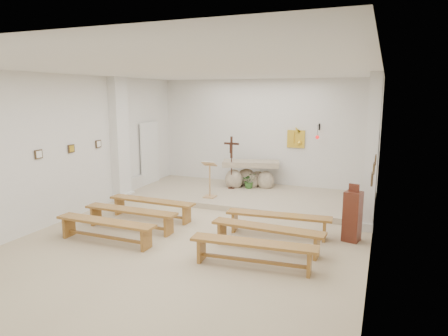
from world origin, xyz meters
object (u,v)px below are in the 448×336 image
at_px(altar, 250,176).
at_px(donation_pedestal, 352,216).
at_px(bench_right_second, 267,232).
at_px(bench_left_second, 131,214).
at_px(bench_left_front, 152,204).
at_px(bench_left_third, 106,226).
at_px(bench_right_third, 253,248).
at_px(lectern, 210,179).
at_px(crucifix_stand, 231,159).
at_px(bench_right_front, 278,219).

bearing_deg(altar, donation_pedestal, -60.55).
relative_size(altar, bench_right_second, 0.82).
bearing_deg(bench_left_second, bench_left_front, 90.11).
relative_size(bench_left_third, bench_right_third, 0.99).
distance_m(lectern, bench_left_second, 2.87).
bearing_deg(bench_left_front, lectern, 70.66).
bearing_deg(lectern, bench_left_second, -107.21).
xyz_separation_m(lectern, donation_pedestal, (3.97, -1.62, -0.13)).
relative_size(bench_left_second, bench_right_third, 0.99).
relative_size(donation_pedestal, bench_left_front, 0.54).
height_order(crucifix_stand, bench_left_second, crucifix_stand).
height_order(lectern, bench_right_third, lectern).
distance_m(donation_pedestal, bench_left_second, 4.84).
bearing_deg(bench_left_second, bench_right_front, 15.53).
bearing_deg(bench_right_second, bench_right_third, -87.24).
relative_size(bench_left_front, bench_right_third, 0.99).
height_order(donation_pedestal, bench_right_front, donation_pedestal).
height_order(altar, bench_right_third, altar).
relative_size(bench_right_second, bench_right_third, 1.00).
bearing_deg(donation_pedestal, bench_left_second, -152.39).
xyz_separation_m(altar, crucifix_stand, (-0.46, -0.45, 0.59)).
bearing_deg(altar, bench_left_front, -126.47).
distance_m(lectern, bench_right_second, 3.72).
relative_size(altar, bench_left_front, 0.82).
bearing_deg(lectern, bench_right_third, -58.45).
bearing_deg(bench_left_second, donation_pedestal, 13.81).
distance_m(altar, bench_right_third, 5.65).
bearing_deg(bench_left_third, bench_right_third, 0.32).
distance_m(donation_pedestal, bench_right_third, 2.53).
bearing_deg(bench_left_second, bench_right_third, -15.30).
bearing_deg(bench_right_second, bench_left_second, -177.24).
height_order(altar, bench_right_front, altar).
bearing_deg(donation_pedestal, lectern, 171.74).
bearing_deg(crucifix_stand, lectern, -95.29).
bearing_deg(crucifix_stand, bench_right_front, -50.92).
distance_m(crucifix_stand, bench_right_third, 5.45).
xyz_separation_m(crucifix_stand, bench_left_second, (-0.90, -4.01, -0.72)).
bearing_deg(bench_right_third, bench_right_front, 85.19).
height_order(bench_right_front, bench_left_second, same).
height_order(bench_right_second, bench_right_third, same).
bearing_deg(bench_right_second, altar, 115.10).
bearing_deg(bench_right_front, altar, 111.94).
distance_m(altar, bench_right_front, 4.03).
relative_size(bench_left_front, bench_right_front, 0.99).
xyz_separation_m(lectern, bench_left_second, (-0.72, -2.76, -0.31)).
distance_m(altar, bench_right_second, 4.83).
xyz_separation_m(lectern, bench_left_front, (-0.72, -1.88, -0.31)).
bearing_deg(bench_left_third, crucifix_stand, 79.89).
relative_size(donation_pedestal, bench_right_third, 0.53).
xyz_separation_m(lectern, bench_left_third, (-0.72, -3.64, -0.31)).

